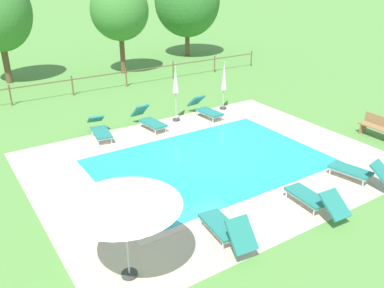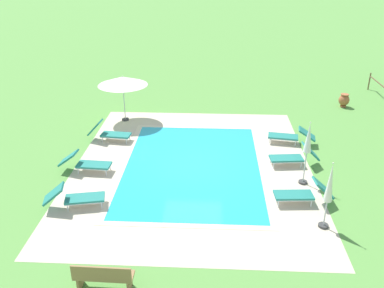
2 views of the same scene
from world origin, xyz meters
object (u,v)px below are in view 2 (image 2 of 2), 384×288
at_px(sun_lounger_north_far, 302,193).
at_px(patio_umbrella_open_by_bench, 123,81).
at_px(terracotta_urn_near_fence, 344,100).
at_px(sun_lounger_south_near_corner, 86,163).
at_px(sun_lounger_south_far, 290,136).
at_px(patio_umbrella_closed_row_mid_east, 308,142).
at_px(sun_lounger_north_end, 110,133).
at_px(sun_lounger_north_mid, 76,197).
at_px(wooden_bench_lawn_side, 103,276).
at_px(patio_umbrella_closed_row_centre, 329,187).
at_px(sun_lounger_north_near_steps, 293,157).

xyz_separation_m(sun_lounger_north_far, patio_umbrella_open_by_bench, (-7.28, -7.49, 1.67)).
distance_m(sun_lounger_north_far, terracotta_urn_near_fence, 10.69).
bearing_deg(sun_lounger_south_near_corner, sun_lounger_south_far, 110.20).
distance_m(sun_lounger_south_near_corner, patio_umbrella_closed_row_mid_east, 8.34).
distance_m(sun_lounger_north_end, patio_umbrella_closed_row_mid_east, 8.77).
bearing_deg(sun_lounger_north_mid, wooden_bench_lawn_side, 26.37).
bearing_deg(sun_lounger_north_mid, patio_umbrella_open_by_bench, 179.39).
distance_m(sun_lounger_north_far, sun_lounger_south_far, 4.88).
bearing_deg(wooden_bench_lawn_side, sun_lounger_north_mid, -153.63).
distance_m(sun_lounger_north_mid, terracotta_urn_near_fence, 15.70).
height_order(sun_lounger_south_far, patio_umbrella_open_by_bench, patio_umbrella_open_by_bench).
distance_m(sun_lounger_north_mid, sun_lounger_south_near_corner, 2.47).
bearing_deg(patio_umbrella_closed_row_centre, sun_lounger_north_mid, -95.07).
distance_m(sun_lounger_south_far, wooden_bench_lawn_side, 11.06).
relative_size(sun_lounger_north_mid, wooden_bench_lawn_side, 1.37).
height_order(sun_lounger_north_mid, sun_lounger_south_near_corner, sun_lounger_north_mid).
bearing_deg(patio_umbrella_open_by_bench, patio_umbrella_closed_row_mid_east, 52.77).
bearing_deg(sun_lounger_north_near_steps, sun_lounger_north_far, -3.50).
height_order(patio_umbrella_open_by_bench, patio_umbrella_closed_row_centre, patio_umbrella_open_by_bench).
bearing_deg(patio_umbrella_closed_row_mid_east, sun_lounger_north_far, -13.19).
bearing_deg(wooden_bench_lawn_side, patio_umbrella_closed_row_mid_east, 133.36).
bearing_deg(wooden_bench_lawn_side, sun_lounger_north_end, -167.92).
bearing_deg(patio_umbrella_closed_row_mid_east, sun_lounger_north_end, -112.97).
height_order(patio_umbrella_open_by_bench, patio_umbrella_closed_row_mid_east, patio_umbrella_closed_row_mid_east).
bearing_deg(sun_lounger_north_mid, sun_lounger_north_far, 94.74).
bearing_deg(patio_umbrella_open_by_bench, wooden_bench_lawn_side, 8.61).
relative_size(patio_umbrella_closed_row_centre, wooden_bench_lawn_side, 1.50).
height_order(sun_lounger_north_mid, patio_umbrella_open_by_bench, patio_umbrella_open_by_bench).
xyz_separation_m(sun_lounger_north_near_steps, sun_lounger_south_far, (-2.09, 0.20, -0.02)).
bearing_deg(sun_lounger_north_near_steps, sun_lounger_south_far, 174.42).
distance_m(sun_lounger_north_end, sun_lounger_south_near_corner, 2.93).
bearing_deg(sun_lounger_north_near_steps, patio_umbrella_closed_row_mid_east, 5.93).
distance_m(sun_lounger_north_far, wooden_bench_lawn_side, 7.19).
bearing_deg(sun_lounger_north_far, patio_umbrella_closed_row_centre, 18.32).
height_order(sun_lounger_north_far, sun_lounger_south_near_corner, sun_lounger_north_far).
height_order(sun_lounger_north_mid, wooden_bench_lawn_side, wooden_bench_lawn_side).
relative_size(sun_lounger_north_far, sun_lounger_north_end, 1.02).
xyz_separation_m(sun_lounger_south_far, patio_umbrella_closed_row_centre, (6.21, 0.07, 1.08)).
bearing_deg(terracotta_urn_near_fence, sun_lounger_north_mid, -48.04).
xyz_separation_m(patio_umbrella_closed_row_mid_east, terracotta_urn_near_fence, (-8.52, 3.79, -1.27)).
relative_size(sun_lounger_south_far, wooden_bench_lawn_side, 1.40).
relative_size(sun_lounger_north_mid, patio_umbrella_closed_row_centre, 0.91).
height_order(sun_lounger_south_near_corner, wooden_bench_lawn_side, wooden_bench_lawn_side).
relative_size(sun_lounger_north_end, patio_umbrella_closed_row_mid_east, 0.80).
xyz_separation_m(sun_lounger_north_near_steps, wooden_bench_lawn_side, (7.13, -5.90, 0.08)).
xyz_separation_m(sun_lounger_north_near_steps, sun_lounger_south_near_corner, (0.96, -8.08, -0.01)).
distance_m(sun_lounger_north_end, sun_lounger_south_far, 8.05).
bearing_deg(patio_umbrella_closed_row_mid_east, patio_umbrella_closed_row_centre, 2.69).
relative_size(sun_lounger_north_near_steps, patio_umbrella_closed_row_centre, 0.88).
xyz_separation_m(sun_lounger_north_far, wooden_bench_lawn_side, (4.35, -5.73, 0.09)).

